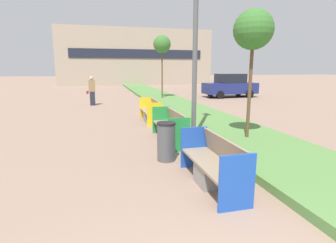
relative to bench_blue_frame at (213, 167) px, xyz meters
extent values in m
cube|color=#568442|center=(2.26, 8.41, -0.28)|extent=(2.80, 120.00, 0.18)
cube|color=tan|center=(3.06, 35.57, 3.50)|extent=(21.40, 6.85, 7.73)
cube|color=#1E2333|center=(3.06, 32.09, 3.89)|extent=(17.97, 0.08, 1.20)
cube|color=gray|center=(-0.04, 0.00, -0.16)|extent=(0.52, 0.60, 0.42)
cube|color=gray|center=(-0.04, 0.00, 0.07)|extent=(0.58, 1.95, 0.05)
cube|color=gray|center=(0.23, 0.00, 0.33)|extent=(0.14, 1.87, 0.48)
cube|color=blue|center=(-0.04, -1.00, 0.10)|extent=(0.62, 0.04, 0.94)
cube|color=blue|center=(-0.04, 1.00, 0.10)|extent=(0.62, 0.04, 0.94)
cube|color=gray|center=(-0.04, 3.28, -0.16)|extent=(0.52, 0.60, 0.42)
cube|color=gray|center=(-0.04, 3.28, 0.07)|extent=(0.58, 2.20, 0.05)
cube|color=gray|center=(0.23, 3.28, 0.33)|extent=(0.14, 2.12, 0.48)
cube|color=#238C3D|center=(-0.04, 2.16, 0.10)|extent=(0.62, 0.04, 0.94)
cube|color=#238C3D|center=(-0.04, 4.41, 0.10)|extent=(0.62, 0.04, 0.94)
cube|color=gray|center=(-0.04, 6.54, -0.16)|extent=(0.52, 0.60, 0.42)
cube|color=gray|center=(-0.04, 6.54, 0.07)|extent=(0.58, 1.93, 0.05)
cube|color=gray|center=(0.23, 6.54, 0.33)|extent=(0.14, 1.85, 0.48)
cube|color=yellow|center=(-0.04, 5.56, 0.10)|extent=(0.62, 0.04, 0.94)
cube|color=yellow|center=(-0.04, 7.53, 0.10)|extent=(0.62, 0.04, 0.94)
cylinder|color=#4C4F51|center=(-0.55, 1.58, 0.09)|extent=(0.45, 0.45, 0.91)
cylinder|color=black|center=(-0.55, 1.58, 0.57)|extent=(0.46, 0.46, 0.05)
cylinder|color=#56595B|center=(0.61, 2.84, 3.64)|extent=(0.14, 0.14, 8.01)
cylinder|color=brown|center=(2.24, 2.52, 1.14)|extent=(0.10, 0.10, 3.02)
sphere|color=#38702D|center=(2.24, 2.52, 2.97)|extent=(1.14, 1.14, 1.14)
cylinder|color=brown|center=(2.24, 14.10, 1.43)|extent=(0.10, 0.10, 3.60)
sphere|color=#38702D|center=(2.24, 14.10, 3.57)|extent=(1.23, 1.23, 1.23)
cube|color=#232633|center=(-2.59, 12.44, 0.06)|extent=(0.30, 0.22, 0.86)
cube|color=olive|center=(-2.59, 12.44, 0.84)|extent=(0.38, 0.24, 0.70)
sphere|color=tan|center=(-2.59, 12.44, 1.31)|extent=(0.24, 0.24, 0.24)
cube|color=maroon|center=(-2.87, 12.44, 0.45)|extent=(0.12, 0.20, 0.18)
cube|color=navy|center=(7.98, 14.79, 0.35)|extent=(4.28, 1.95, 0.84)
cube|color=black|center=(7.98, 14.79, 1.13)|extent=(2.17, 1.64, 0.72)
cylinder|color=black|center=(9.24, 13.89, -0.07)|extent=(0.60, 0.20, 0.60)
cylinder|color=black|center=(9.24, 15.69, -0.07)|extent=(0.60, 0.20, 0.60)
cylinder|color=black|center=(6.72, 13.89, -0.07)|extent=(0.60, 0.20, 0.60)
cylinder|color=black|center=(6.72, 15.69, -0.07)|extent=(0.60, 0.20, 0.60)
camera|label=1|loc=(-2.03, -4.45, 1.86)|focal=28.00mm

